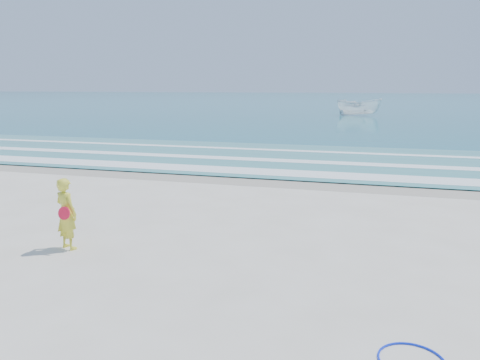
# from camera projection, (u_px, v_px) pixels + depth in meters

# --- Properties ---
(ground) EXTENTS (400.00, 400.00, 0.00)m
(ground) POSITION_uv_depth(u_px,v_px,m) (138.00, 274.00, 8.44)
(ground) COLOR silver
(ground) RESTS_ON ground
(wet_sand) EXTENTS (400.00, 2.40, 0.00)m
(wet_sand) POSITION_uv_depth(u_px,v_px,m) (258.00, 179.00, 16.92)
(wet_sand) COLOR #B2A893
(wet_sand) RESTS_ON ground
(ocean) EXTENTS (400.00, 190.00, 0.04)m
(ocean) POSITION_uv_depth(u_px,v_px,m) (358.00, 100.00, 107.36)
(ocean) COLOR #19727F
(ocean) RESTS_ON ground
(shallow) EXTENTS (400.00, 10.00, 0.01)m
(shallow) POSITION_uv_depth(u_px,v_px,m) (283.00, 158.00, 21.62)
(shallow) COLOR #59B7AD
(shallow) RESTS_ON ocean
(foam_near) EXTENTS (400.00, 1.40, 0.01)m
(foam_near) POSITION_uv_depth(u_px,v_px,m) (266.00, 172.00, 18.13)
(foam_near) COLOR white
(foam_near) RESTS_ON shallow
(foam_mid) EXTENTS (400.00, 0.90, 0.01)m
(foam_mid) POSITION_uv_depth(u_px,v_px,m) (280.00, 160.00, 20.86)
(foam_mid) COLOR white
(foam_mid) RESTS_ON shallow
(foam_far) EXTENTS (400.00, 0.60, 0.01)m
(foam_far) POSITION_uv_depth(u_px,v_px,m) (293.00, 151.00, 23.97)
(foam_far) COLOR white
(foam_far) RESTS_ON shallow
(hoop) EXTENTS (1.05, 1.05, 0.03)m
(hoop) POSITION_uv_depth(u_px,v_px,m) (412.00, 360.00, 5.77)
(hoop) COLOR #0C28E2
(hoop) RESTS_ON ground
(boat) EXTENTS (5.14, 2.62, 1.90)m
(boat) POSITION_uv_depth(u_px,v_px,m) (359.00, 107.00, 51.47)
(boat) COLOR white
(boat) RESTS_ON ocean
(woman) EXTENTS (0.64, 0.52, 1.50)m
(woman) POSITION_uv_depth(u_px,v_px,m) (67.00, 214.00, 9.64)
(woman) COLOR yellow
(woman) RESTS_ON ground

